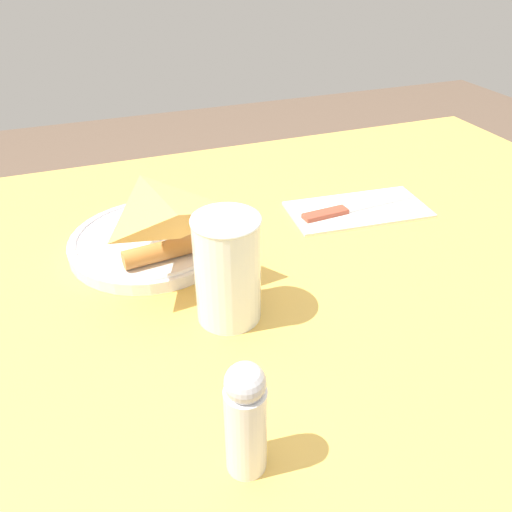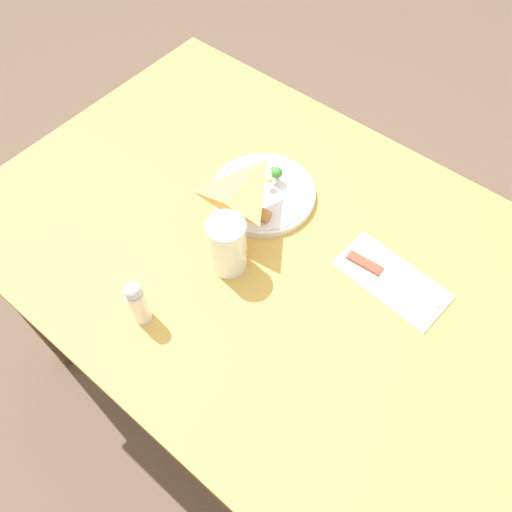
% 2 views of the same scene
% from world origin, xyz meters
% --- Properties ---
extents(ground_plane, '(6.00, 6.00, 0.00)m').
position_xyz_m(ground_plane, '(0.00, 0.00, 0.00)').
color(ground_plane, brown).
extents(dining_table, '(1.25, 0.80, 0.73)m').
position_xyz_m(dining_table, '(0.00, 0.00, 0.63)').
color(dining_table, gold).
rests_on(dining_table, ground_plane).
extents(plate_pizza, '(0.22, 0.22, 0.06)m').
position_xyz_m(plate_pizza, '(-0.13, 0.09, 0.75)').
color(plate_pizza, white).
rests_on(plate_pizza, dining_table).
extents(milk_glass, '(0.07, 0.07, 0.12)m').
position_xyz_m(milk_glass, '(-0.07, -0.08, 0.79)').
color(milk_glass, white).
rests_on(milk_glass, dining_table).
extents(napkin_folded, '(0.22, 0.12, 0.00)m').
position_xyz_m(napkin_folded, '(0.19, 0.08, 0.73)').
color(napkin_folded, white).
rests_on(napkin_folded, dining_table).
extents(butter_knife, '(0.19, 0.03, 0.01)m').
position_xyz_m(butter_knife, '(0.18, 0.08, 0.74)').
color(butter_knife, '#99422D').
rests_on(butter_knife, napkin_folded).
extents(salt_shaker, '(0.03, 0.03, 0.11)m').
position_xyz_m(salt_shaker, '(-0.12, -0.27, 0.79)').
color(salt_shaker, silver).
rests_on(salt_shaker, dining_table).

